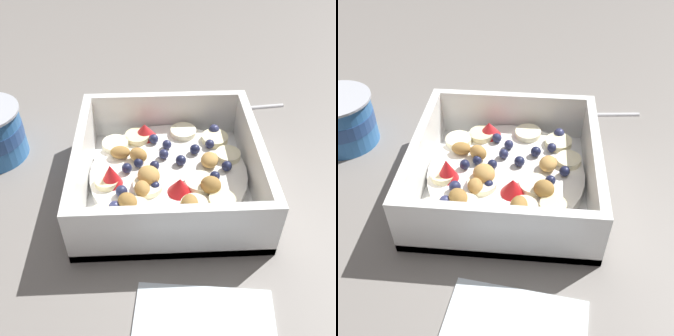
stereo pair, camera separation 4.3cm
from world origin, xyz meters
TOP-DOWN VIEW (x-y plane):
  - ground_plane at (0.00, 0.00)m, footprint 2.40×2.40m
  - fruit_bowl at (0.02, -0.01)m, footprint 0.20×0.20m
  - spoon at (0.17, -0.07)m, footprint 0.04×0.17m

SIDE VIEW (x-z plane):
  - ground_plane at x=0.00m, z-range 0.00..0.00m
  - spoon at x=0.17m, z-range 0.00..0.01m
  - fruit_bowl at x=0.02m, z-range -0.01..0.06m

